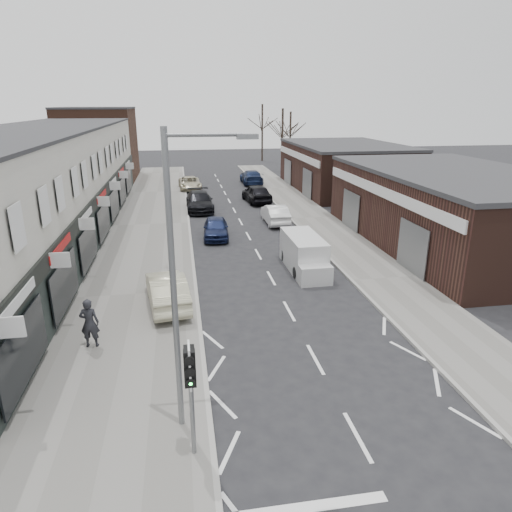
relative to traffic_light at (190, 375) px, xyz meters
name	(u,v)px	position (x,y,z in m)	size (l,w,h in m)	color
ground	(334,393)	(4.40, 2.02, -2.41)	(160.00, 160.00, 0.00)	black
pavement_left	(150,225)	(-2.35, 24.02, -2.35)	(5.50, 64.00, 0.12)	slate
pavement_right	(313,218)	(10.15, 24.02, -2.35)	(3.50, 64.00, 0.12)	slate
shop_terrace_left	(37,186)	(-9.10, 21.52, 1.14)	(8.00, 41.00, 7.10)	beige
brick_block_far	(99,145)	(-9.10, 47.02, 1.59)	(8.00, 10.00, 8.00)	#472A1E
right_unit_near	(454,210)	(16.90, 16.02, -0.16)	(10.00, 18.00, 4.50)	#382019
right_unit_far	(344,168)	(16.90, 36.02, -0.16)	(10.00, 16.00, 4.50)	#382019
tree_far_a	(282,171)	(13.40, 50.02, -2.41)	(3.60, 3.60, 8.00)	#382D26
tree_far_b	(290,165)	(15.90, 56.02, -2.41)	(3.60, 3.60, 7.50)	#382D26
tree_far_c	(262,161)	(12.90, 62.02, -2.41)	(3.60, 3.60, 8.50)	#382D26
traffic_light	(190,375)	(0.00, 0.00, 0.00)	(0.28, 0.60, 3.10)	slate
street_lamp	(180,272)	(-0.13, 1.22, 2.20)	(2.23, 0.22, 8.00)	slate
warning_sign	(168,231)	(-0.76, 14.02, -0.21)	(0.12, 0.80, 2.70)	slate
white_van	(304,254)	(6.40, 13.01, -1.53)	(1.72, 4.79, 1.86)	silver
sedan_on_pavement	(167,290)	(-0.82, 9.26, -1.56)	(1.55, 4.45, 1.47)	#B8B493
pedestrian	(89,323)	(-3.51, 6.07, -1.36)	(0.68, 0.45, 1.87)	black
parked_car_left_a	(216,228)	(2.20, 19.97, -1.73)	(1.63, 4.04, 1.38)	#141C3F
parked_car_left_b	(199,201)	(1.52, 28.48, -1.64)	(2.17, 5.35, 1.55)	black
parked_car_left_c	(190,183)	(1.00, 38.49, -1.75)	(2.21, 4.79, 1.33)	#BAB294
parked_car_right_a	(275,214)	(6.93, 23.17, -1.70)	(1.51, 4.33, 1.43)	silver
parked_car_right_b	(257,193)	(6.82, 30.96, -1.59)	(1.96, 4.86, 1.66)	black
parked_car_right_c	(251,177)	(7.90, 40.98, -1.65)	(2.15, 5.29, 1.54)	#141F3F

